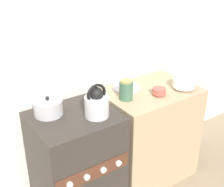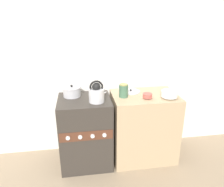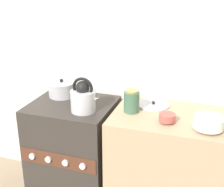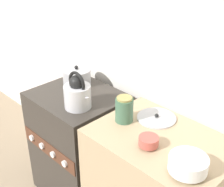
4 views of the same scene
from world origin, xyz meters
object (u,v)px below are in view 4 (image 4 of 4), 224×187
Objects in this scene: small_ceramic_bowl at (149,141)px; cooking_pot at (77,76)px; storage_jar at (124,109)px; stove at (79,145)px; kettle at (78,94)px; enamel_bowl at (188,164)px; loose_pot_lid at (156,118)px.

cooking_pot is at bearing 166.03° from small_ceramic_bowl.
small_ceramic_bowl is 0.68× the size of storage_jar.
cooking_pot is at bearing 139.17° from stove.
stove is 4.08× the size of cooking_pot.
storage_jar is (0.32, 0.09, -0.02)m from kettle.
storage_jar reaches higher than stove.
kettle is at bearing 178.43° from enamel_bowl.
small_ceramic_bowl is at bearing -13.97° from cooking_pot.
kettle is at bearing -151.26° from loose_pot_lid.
stove is 0.67m from storage_jar.
stove is 4.61× the size of enamel_bowl.
storage_jar is at bearing -11.64° from cooking_pot.
cooking_pot reaches higher than small_ceramic_bowl.
loose_pot_lid is at bearing 2.49° from cooking_pot.
enamel_bowl reaches higher than small_ceramic_bowl.
loose_pot_lid is (0.12, 0.15, -0.07)m from storage_jar.
cooking_pot is at bearing 142.22° from kettle.
loose_pot_lid is (-0.14, 0.24, -0.03)m from small_ceramic_bowl.
enamel_bowl is 0.79× the size of loose_pot_lid.
cooking_pot is 0.89× the size of loose_pot_lid.
small_ceramic_bowl reaches higher than loose_pot_lid.
kettle is 0.33m from storage_jar.
stove is 8.03× the size of small_ceramic_bowl.
enamel_bowl is 1.74× the size of small_ceramic_bowl.
storage_jar is (-0.51, 0.11, 0.03)m from enamel_bowl.
kettle is 0.58m from small_ceramic_bowl.
small_ceramic_bowl is (-0.25, 0.02, -0.02)m from enamel_bowl.
storage_jar is 0.21m from loose_pot_lid.
cooking_pot reaches higher than stove.
enamel_bowl is 0.25m from small_ceramic_bowl.
storage_jar is at bearing 167.63° from enamel_bowl.
storage_jar reaches higher than small_ceramic_bowl.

